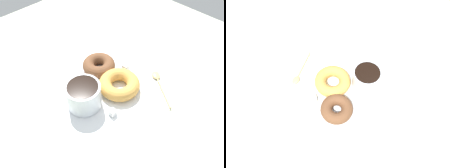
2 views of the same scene
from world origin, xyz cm
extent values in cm
cube|color=beige|center=(0.00, 0.00, -1.00)|extent=(120.00, 120.00, 2.00)
cube|color=white|center=(1.77, -1.40, 0.15)|extent=(35.86, 35.86, 0.30)
cylinder|color=silver|center=(-7.61, -0.37, 3.93)|extent=(9.48, 9.48, 7.26)
cylinder|color=black|center=(-7.61, -0.37, 7.36)|extent=(8.28, 8.28, 0.60)
torus|color=silver|center=(-4.35, 3.61, 3.93)|extent=(3.84, 4.41, 4.97)
torus|color=brown|center=(4.57, 7.30, 2.19)|extent=(10.40, 10.40, 3.78)
torus|color=gold|center=(3.25, -2.94, 2.23)|extent=(12.14, 12.14, 3.86)
ellipsoid|color=#D8B772|center=(15.17, -7.56, 0.75)|extent=(4.01, 4.33, 0.90)
cylinder|color=#D8B772|center=(11.27, -13.31, 0.58)|extent=(6.97, 9.90, 0.56)
cube|color=white|center=(-4.60, -8.03, 1.15)|extent=(1.70, 1.70, 1.70)
cube|color=white|center=(10.78, 1.35, 1.23)|extent=(1.86, 1.86, 1.86)
camera|label=1|loc=(-28.31, -31.51, 50.01)|focal=35.00mm
camera|label=2|loc=(12.94, 39.68, 73.84)|focal=40.00mm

